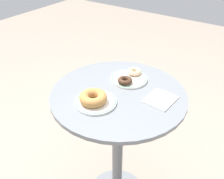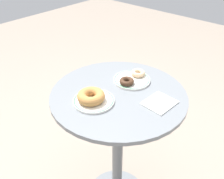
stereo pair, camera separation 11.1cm
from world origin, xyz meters
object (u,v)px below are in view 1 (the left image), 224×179
Objects in this scene: plate_left at (96,102)px; paper_napkin at (160,99)px; cafe_table at (118,136)px; donut_chocolate at (125,80)px; donut_glazed at (134,72)px; donut_old_fashioned at (93,98)px; plate_right at (129,79)px.

paper_napkin is at bearing -50.99° from plate_left.
plate_left is 0.28m from paper_napkin.
cafe_table is 11.24× the size of donut_chocolate.
donut_glazed is at bearing 59.86° from paper_napkin.
cafe_table is 0.30m from plate_left.
cafe_table is 0.33m from paper_napkin.
donut_old_fashioned is 0.91× the size of paper_napkin.
plate_left is at bearing 172.93° from donut_chocolate.
cafe_table is 4.41× the size of plate_right.
paper_napkin is at bearing -120.14° from donut_glazed.
donut_chocolate is at bearing -7.07° from plate_left.
donut_old_fashioned is 0.30m from donut_glazed.
plate_left is 2.56× the size of donut_chocolate.
donut_old_fashioned is at bearing 154.89° from plate_left.
plate_right is (0.24, -0.02, -0.00)m from plate_left.
plate_right reaches higher than cafe_table.
donut_chocolate reaches higher than plate_right.
paper_napkin is at bearing -50.07° from donut_old_fashioned.
donut_chocolate is at bearing 84.53° from paper_napkin.
paper_napkin is at bearing -73.26° from cafe_table.
plate_right is at bearing 8.67° from cafe_table.
donut_glazed is 0.10m from donut_chocolate.
donut_old_fashioned is at bearing 129.93° from paper_napkin.
donut_chocolate is at bearing -172.19° from plate_right.
donut_old_fashioned is (-0.13, 0.04, 0.30)m from cafe_table.
donut_old_fashioned reaches higher than cafe_table.
plate_left is 0.03m from donut_old_fashioned.
cafe_table is 6.01× the size of paper_napkin.
donut_glazed and donut_chocolate have the same top height.
donut_glazed is at bearing -4.24° from donut_old_fashioned.
donut_glazed is (0.29, -0.02, 0.02)m from plate_left.
donut_old_fashioned is 1.70× the size of donut_glazed.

